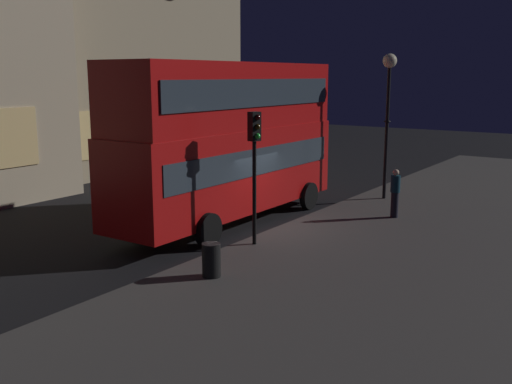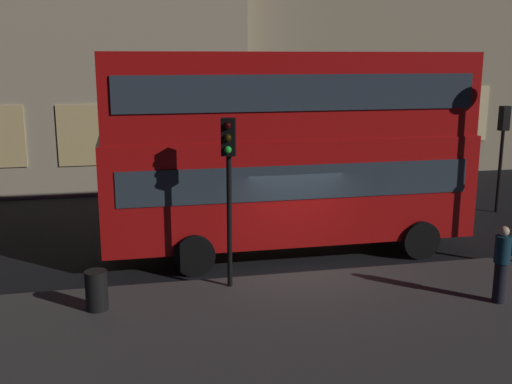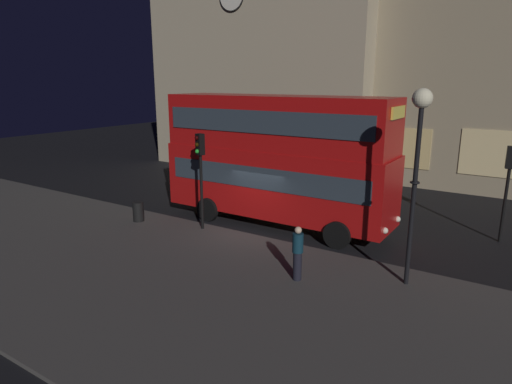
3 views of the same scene
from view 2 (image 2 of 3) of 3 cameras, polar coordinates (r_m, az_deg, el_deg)
name	(u,v)px [view 2 (image 2 of 3)]	position (r m, az deg, el deg)	size (l,w,h in m)	color
ground_plane	(297,270)	(15.99, 3.88, -7.31)	(80.00, 80.00, 0.00)	black
sidewalk_slab	(382,370)	(11.32, 11.75, -16.03)	(44.00, 9.85, 0.12)	#423F3D
building_plain_facade	(351,18)	(32.17, 8.93, 15.82)	(15.91, 7.89, 14.69)	tan
double_decker_bus	(288,144)	(16.65, 3.07, 4.53)	(10.25, 2.84, 5.56)	#B20F0F
traffic_light_near_kerb	(229,167)	(13.80, -2.58, 2.33)	(0.38, 0.40, 3.98)	black
traffic_light_far_side	(502,136)	(22.95, 22.13, 4.87)	(0.36, 0.39, 3.78)	black
pedestrian	(501,263)	(14.38, 22.06, -6.23)	(0.34, 0.34, 1.74)	black
litter_bin	(97,290)	(13.58, -14.75, -8.92)	(0.48, 0.48, 0.87)	black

